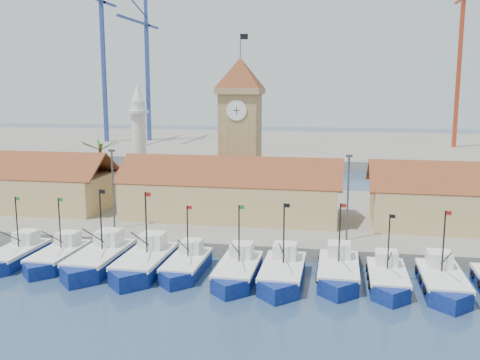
% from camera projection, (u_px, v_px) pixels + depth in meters
% --- Properties ---
extents(ground, '(400.00, 400.00, 0.00)m').
position_uv_depth(ground, '(187.00, 285.00, 47.48)').
color(ground, '#1C334D').
rests_on(ground, ground).
extents(quay, '(140.00, 32.00, 1.50)m').
position_uv_depth(quay, '(238.00, 215.00, 70.61)').
color(quay, gray).
rests_on(quay, ground).
extents(terminal, '(240.00, 80.00, 2.00)m').
position_uv_depth(terminal, '(294.00, 146.00, 153.87)').
color(terminal, gray).
rests_on(terminal, ground).
extents(boat_0, '(3.39, 9.29, 7.03)m').
position_uv_depth(boat_0, '(14.00, 257.00, 53.11)').
color(boat_0, '#0B1658').
rests_on(boat_0, ground).
extents(boat_1, '(3.38, 9.26, 7.01)m').
position_uv_depth(boat_1, '(57.00, 258.00, 52.66)').
color(boat_1, '#0B1658').
rests_on(boat_1, ground).
extents(boat_2, '(3.91, 10.72, 8.11)m').
position_uv_depth(boat_2, '(98.00, 261.00, 51.47)').
color(boat_2, '#0B1658').
rests_on(boat_2, ground).
extents(boat_3, '(3.87, 10.61, 8.03)m').
position_uv_depth(boat_3, '(144.00, 264.00, 50.50)').
color(boat_3, '#0B1658').
rests_on(boat_3, ground).
extents(boat_4, '(3.27, 8.96, 6.78)m').
position_uv_depth(boat_4, '(186.00, 267.00, 50.19)').
color(boat_4, '#0B1658').
rests_on(boat_4, ground).
extents(boat_5, '(3.48, 9.54, 7.22)m').
position_uv_depth(boat_5, '(237.00, 273.00, 48.45)').
color(boat_5, '#0B1658').
rests_on(boat_5, ground).
extents(boat_6, '(3.64, 9.98, 7.55)m').
position_uv_depth(boat_6, '(282.00, 275.00, 47.76)').
color(boat_6, '#0B1658').
rests_on(boat_6, ground).
extents(boat_7, '(3.59, 9.85, 7.45)m').
position_uv_depth(boat_7, '(338.00, 273.00, 48.19)').
color(boat_7, '#0B1658').
rests_on(boat_7, ground).
extents(boat_8, '(3.28, 8.97, 6.79)m').
position_uv_depth(boat_8, '(388.00, 280.00, 46.67)').
color(boat_8, '#0B1658').
rests_on(boat_8, ground).
extents(boat_9, '(3.55, 9.72, 7.36)m').
position_uv_depth(boat_9, '(443.00, 284.00, 45.63)').
color(boat_9, '#0B1658').
rests_on(boat_9, ground).
extents(hall_center, '(27.04, 10.13, 7.61)m').
position_uv_depth(hall_center, '(231.00, 197.00, 66.18)').
color(hall_center, tan).
rests_on(hall_center, quay).
extents(clock_tower, '(5.80, 5.80, 22.70)m').
position_uv_depth(clock_tower, '(240.00, 129.00, 70.64)').
color(clock_tower, tan).
rests_on(clock_tower, quay).
extents(minaret, '(3.00, 3.00, 16.30)m').
position_uv_depth(minaret, '(139.00, 142.00, 75.68)').
color(minaret, silver).
rests_on(minaret, quay).
extents(palm_tree, '(5.60, 5.03, 8.39)m').
position_uv_depth(palm_tree, '(101.00, 167.00, 75.24)').
color(palm_tree, brown).
rests_on(palm_tree, quay).
extents(lamp_posts, '(80.70, 0.25, 9.03)m').
position_uv_depth(lamp_posts, '(221.00, 189.00, 57.92)').
color(lamp_posts, '#3F3F44').
rests_on(lamp_posts, quay).
extents(crane_blue_far, '(1.00, 32.88, 47.34)m').
position_uv_depth(crane_blue_far, '(101.00, 49.00, 150.02)').
color(crane_blue_far, navy).
rests_on(crane_blue_far, terminal).
extents(crane_blue_near, '(1.00, 30.46, 41.42)m').
position_uv_depth(crane_blue_near, '(146.00, 62.00, 154.63)').
color(crane_blue_near, navy).
rests_on(crane_blue_near, terminal).
extents(crane_red_right, '(1.00, 35.77, 45.96)m').
position_uv_depth(crane_red_right, '(462.00, 46.00, 135.07)').
color(crane_red_right, '#AC371A').
rests_on(crane_red_right, terminal).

